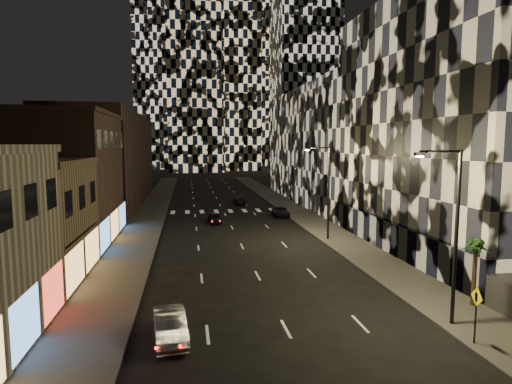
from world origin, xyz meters
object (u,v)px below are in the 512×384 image
object	(u,v)px
car_dark_rightlane	(281,212)
car_dark_midlane	(215,218)
streetlight_near	(452,225)
palm_tree	(476,251)
car_silver_parked	(170,326)
ped_sign	(476,306)
car_dark_oncoming	(240,200)
streetlight_far	(326,186)

from	to	relation	value
car_dark_rightlane	car_dark_midlane	bearing A→B (deg)	-153.52
streetlight_near	car_dark_midlane	xyz separation A→B (m)	(-10.08, 31.01, -4.74)
streetlight_near	car_dark_rightlane	distance (m)	34.68
car_dark_rightlane	streetlight_near	bearing A→B (deg)	-82.13
streetlight_near	palm_tree	size ratio (longest dim) A/B	2.31
streetlight_near	car_silver_parked	size ratio (longest dim) A/B	2.14
car_silver_parked	palm_tree	world-z (taller)	palm_tree
car_silver_parked	ped_sign	world-z (taller)	ped_sign
streetlight_near	car_dark_midlane	size ratio (longest dim) A/B	2.49
car_dark_oncoming	car_dark_rightlane	bearing A→B (deg)	105.41
streetlight_far	car_silver_parked	xyz separation A→B (m)	(-14.15, -19.30, -4.66)
palm_tree	car_dark_midlane	bearing A→B (deg)	114.30
car_silver_parked	palm_tree	xyz separation A→B (m)	(17.12, 1.41, 2.68)
streetlight_far	car_dark_oncoming	bearing A→B (deg)	100.88
car_dark_midlane	palm_tree	bearing A→B (deg)	-70.84
streetlight_far	car_dark_rightlane	xyz separation A→B (m)	(-1.35, 14.33, -4.74)
streetlight_far	car_dark_oncoming	xyz separation A→B (m)	(-5.19, 27.03, -4.72)
car_dark_midlane	ped_sign	xyz separation A→B (m)	(10.02, -33.20, 1.34)
streetlight_far	car_dark_midlane	size ratio (longest dim) A/B	2.49
car_dark_oncoming	car_dark_midlane	bearing A→B (deg)	71.63
car_silver_parked	ped_sign	distance (m)	14.45
car_dark_rightlane	palm_tree	bearing A→B (deg)	-76.74
palm_tree	car_dark_oncoming	bearing A→B (deg)	100.30
streetlight_far	car_dark_rightlane	bearing A→B (deg)	95.40
streetlight_far	ped_sign	world-z (taller)	streetlight_far
ped_sign	car_silver_parked	bearing A→B (deg)	175.32
car_dark_rightlane	ped_sign	world-z (taller)	ped_sign
streetlight_far	palm_tree	distance (m)	18.24
car_silver_parked	car_dark_rightlane	size ratio (longest dim) A/B	0.95
streetlight_near	ped_sign	size ratio (longest dim) A/B	3.37
car_dark_oncoming	palm_tree	xyz separation A→B (m)	(8.16, -44.91, 2.74)
car_silver_parked	car_dark_oncoming	bearing A→B (deg)	72.44
ped_sign	palm_tree	bearing A→B (deg)	61.83
car_dark_oncoming	streetlight_far	bearing A→B (deg)	99.46
ped_sign	car_dark_rightlane	bearing A→B (deg)	98.95
car_dark_oncoming	palm_tree	size ratio (longest dim) A/B	1.11
car_silver_parked	car_dark_midlane	size ratio (longest dim) A/B	1.16
car_dark_midlane	ped_sign	bearing A→B (deg)	-78.34
streetlight_far	car_silver_parked	distance (m)	24.38
streetlight_far	car_dark_rightlane	distance (m)	15.15
streetlight_near	car_dark_oncoming	distance (m)	47.55
streetlight_far	car_dark_midlane	bearing A→B (deg)	132.47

